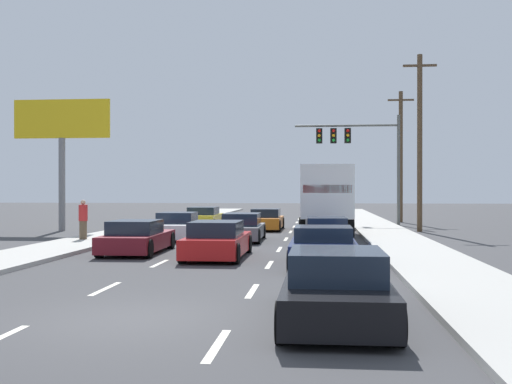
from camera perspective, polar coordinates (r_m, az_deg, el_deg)
ground_plane at (r=36.13m, az=0.55°, el=-3.41°), size 140.00×140.00×0.00m
sidewalk_right at (r=31.19m, az=11.97°, el=-3.86°), size 2.76×80.00×0.14m
sidewalk_left at (r=32.51m, az=-11.99°, el=-3.69°), size 2.76×80.00×0.14m
lane_markings at (r=34.41m, az=0.29°, el=-3.58°), size 3.54×62.00×0.01m
car_yellow at (r=37.41m, az=-4.73°, el=-2.37°), size 1.95×4.68×1.26m
car_white at (r=29.25m, az=-6.99°, el=-3.15°), size 1.98×4.47×1.25m
car_maroon at (r=23.25m, az=-10.63°, el=-4.07°), size 1.97×4.64×1.19m
car_orange at (r=35.88m, az=0.91°, el=-2.56°), size 1.87×4.32×1.20m
car_gray at (r=28.29m, az=-1.25°, el=-3.26°), size 1.89×4.34×1.24m
car_red at (r=21.28m, az=-3.48°, el=-4.40°), size 1.90×4.63×1.24m
box_truck at (r=32.93m, az=6.26°, el=-0.29°), size 2.68×9.00×3.44m
car_blue at (r=25.53m, az=6.36°, el=-3.67°), size 1.91×4.48×1.18m
car_navy at (r=19.00m, az=6.05°, el=-5.02°), size 2.00×4.55×1.19m
car_black at (r=11.23m, az=7.21°, el=-8.59°), size 1.89×4.69×1.25m
traffic_signal_mast at (r=41.46m, az=8.54°, el=4.36°), size 6.73×0.69×7.06m
utility_pole_mid at (r=35.62m, az=14.48°, el=4.49°), size 1.80×0.28×9.61m
utility_pole_far at (r=45.46m, az=12.86°, el=3.27°), size 1.80×0.28×9.14m
roadside_billboard at (r=36.78m, az=-17.03°, el=5.04°), size 5.42×0.36×7.26m
pedestrian_near_corner at (r=28.37m, az=-15.25°, el=-2.40°), size 0.38×0.38×1.70m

